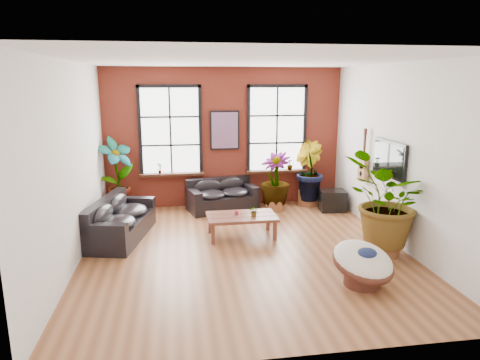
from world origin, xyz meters
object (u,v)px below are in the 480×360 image
at_px(sofa_back, 222,196).
at_px(papasan_chair, 363,263).
at_px(sofa_left, 119,221).
at_px(coffee_table, 242,218).

bearing_deg(sofa_back, papasan_chair, -83.18).
bearing_deg(sofa_back, sofa_left, -158.02).
bearing_deg(coffee_table, papasan_chair, -58.27).
bearing_deg(sofa_left, coffee_table, -84.00).
xyz_separation_m(sofa_left, coffee_table, (2.50, -0.29, 0.03)).
relative_size(sofa_left, coffee_table, 1.55).
height_order(sofa_back, sofa_left, sofa_left).
bearing_deg(papasan_chair, sofa_back, 88.41).
distance_m(sofa_back, coffee_table, 2.00).
distance_m(sofa_back, papasan_chair, 4.77).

